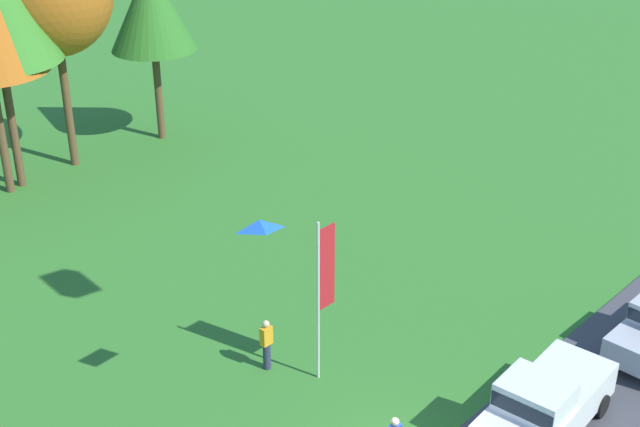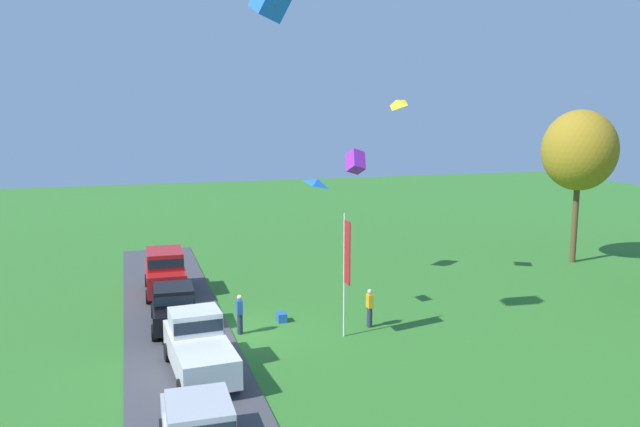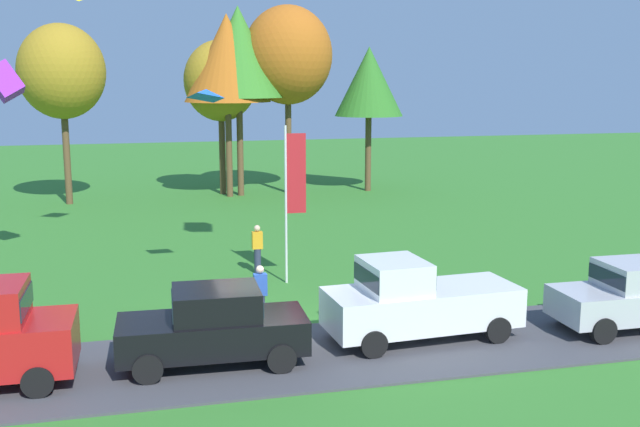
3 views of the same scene
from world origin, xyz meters
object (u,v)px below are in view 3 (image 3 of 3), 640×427
object	(u,v)px
car_sedan_by_flagpole	(214,324)
flag_banner	(293,184)
tree_left_of_center	(221,81)
person_beside_suv	(260,295)
cooler_box	(215,300)
kite_box_near_flag	(5,81)
car_sedan_far_end	(636,293)
kite_diamond_over_trees	(206,94)
tree_lone_near	(369,82)
car_pickup_near_entrance	(415,300)
tree_far_right	(62,72)
person_watching_sky	(257,249)
tree_center_back	(288,56)
tree_far_left	(238,52)
tree_right_of_center	(227,58)

from	to	relation	value
car_sedan_by_flagpole	flag_banner	xyz separation A→B (m)	(3.33, 6.71, 2.26)
car_sedan_by_flagpole	tree_left_of_center	xyz separation A→B (m)	(3.33, 26.36, 5.44)
person_beside_suv	cooler_box	bearing A→B (deg)	116.43
person_beside_suv	kite_box_near_flag	bearing A→B (deg)	132.76
car_sedan_far_end	kite_diamond_over_trees	world-z (taller)	kite_diamond_over_trees
person_beside_suv	kite_box_near_flag	distance (m)	12.19
person_beside_suv	tree_lone_near	size ratio (longest dim) A/B	0.20
flag_banner	car_pickup_near_entrance	bearing A→B (deg)	-73.23
cooler_box	tree_far_right	bearing A→B (deg)	105.56
person_watching_sky	car_sedan_by_flagpole	bearing A→B (deg)	-106.21
car_sedan_by_flagpole	tree_center_back	xyz separation A→B (m)	(7.13, 25.81, 6.88)
person_beside_suv	tree_far_left	world-z (taller)	tree_far_left
tree_lone_near	tree_center_back	bearing A→B (deg)	176.30
tree_far_left	tree_lone_near	world-z (taller)	tree_far_left
car_sedan_by_flagpole	tree_far_right	bearing A→B (deg)	101.61
tree_far_left	flag_banner	distance (m)	19.45
car_pickup_near_entrance	kite_diamond_over_trees	world-z (taller)	kite_diamond_over_trees
tree_far_left	cooler_box	distance (m)	22.63
person_beside_suv	tree_left_of_center	bearing A→B (deg)	85.68
tree_right_of_center	flag_banner	size ratio (longest dim) A/B	1.95
tree_left_of_center	tree_right_of_center	world-z (taller)	tree_right_of_center
person_beside_suv	kite_box_near_flag	world-z (taller)	kite_box_near_flag
car_pickup_near_entrance	tree_left_of_center	distance (m)	26.51
car_pickup_near_entrance	person_beside_suv	world-z (taller)	car_pickup_near_entrance
tree_far_left	car_sedan_far_end	bearing A→B (deg)	-74.73
car_pickup_near_entrance	tree_left_of_center	bearing A→B (deg)	94.15
tree_right_of_center	cooler_box	world-z (taller)	tree_right_of_center
kite_box_near_flag	flag_banner	bearing A→B (deg)	-22.60
person_beside_suv	kite_box_near_flag	xyz separation A→B (m)	(-7.31, 7.90, 5.72)
car_sedan_by_flagpole	flag_banner	distance (m)	7.82
car_pickup_near_entrance	car_sedan_by_flagpole	bearing A→B (deg)	-174.88
person_beside_suv	tree_center_back	bearing A→B (deg)	76.46
tree_far_left	person_watching_sky	bearing A→B (deg)	-96.21
car_sedan_by_flagpole	kite_box_near_flag	bearing A→B (deg)	118.79
tree_right_of_center	kite_diamond_over_trees	size ratio (longest dim) A/B	11.19
tree_lone_near	kite_box_near_flag	world-z (taller)	tree_lone_near
tree_far_left	tree_center_back	distance (m)	2.89
cooler_box	tree_left_of_center	bearing A→B (deg)	82.60
person_watching_sky	cooler_box	xyz separation A→B (m)	(-1.85, -3.50, -0.68)
person_watching_sky	tree_left_of_center	bearing A→B (deg)	86.97
kite_diamond_over_trees	tree_center_back	bearing A→B (deg)	71.40
car_sedan_far_end	tree_right_of_center	bearing A→B (deg)	106.77
car_sedan_far_end	kite_diamond_over_trees	distance (m)	13.57
person_beside_suv	tree_left_of_center	distance (m)	24.48
kite_box_near_flag	car_pickup_near_entrance	bearing A→B (deg)	-42.40
tree_right_of_center	tree_far_left	xyz separation A→B (m)	(0.67, 0.21, 0.34)
cooler_box	kite_box_near_flag	world-z (taller)	kite_box_near_flag
cooler_box	kite_diamond_over_trees	xyz separation A→B (m)	(0.06, 1.68, 6.04)
car_pickup_near_entrance	car_sedan_far_end	distance (m)	6.11
flag_banner	kite_diamond_over_trees	distance (m)	4.05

